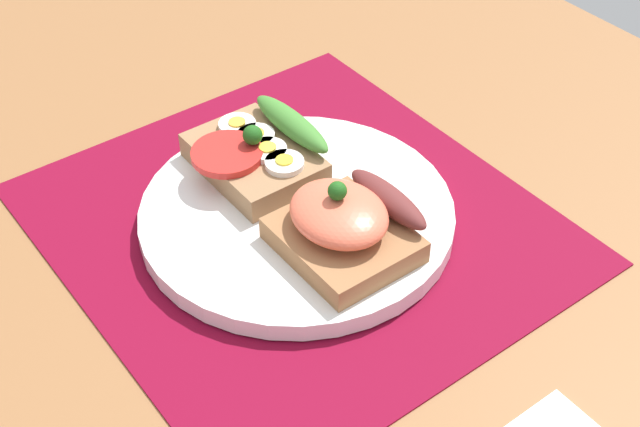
% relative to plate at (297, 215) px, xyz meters
% --- Properties ---
extents(ground_plane, '(1.20, 0.90, 0.03)m').
position_rel_plate_xyz_m(ground_plane, '(0.00, 0.00, -0.03)').
color(ground_plane, '#8F5D36').
extents(placemat, '(0.38, 0.35, 0.00)m').
position_rel_plate_xyz_m(placemat, '(0.00, 0.00, -0.01)').
color(placemat, maroon).
rests_on(placemat, ground_plane).
extents(plate, '(0.25, 0.25, 0.02)m').
position_rel_plate_xyz_m(plate, '(0.00, 0.00, 0.00)').
color(plate, white).
rests_on(plate, placemat).
extents(sandwich_egg_tomato, '(0.11, 0.10, 0.04)m').
position_rel_plate_xyz_m(sandwich_egg_tomato, '(-0.06, 0.00, 0.02)').
color(sandwich_egg_tomato, '#986F4A').
rests_on(sandwich_egg_tomato, plate).
extents(sandwich_salmon, '(0.10, 0.10, 0.06)m').
position_rel_plate_xyz_m(sandwich_salmon, '(0.06, 0.00, 0.03)').
color(sandwich_salmon, '#9C6941').
rests_on(sandwich_salmon, plate).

